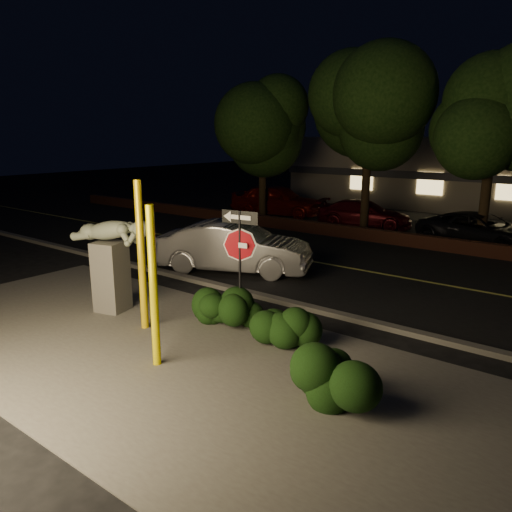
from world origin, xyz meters
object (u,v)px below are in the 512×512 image
at_px(silver_sedan, 234,247).
at_px(parked_car_darkred, 364,214).
at_px(signpost, 240,245).
at_px(parked_car_red, 277,200).
at_px(yellow_pole_left, 141,256).
at_px(sculpture, 111,254).
at_px(yellow_pole_right, 153,288).
at_px(parked_car_dark, 481,230).

distance_m(silver_sedan, parked_car_darkred, 9.47).
bearing_deg(signpost, parked_car_red, 113.40).
xyz_separation_m(yellow_pole_left, sculpture, (-1.46, 0.28, -0.22)).
distance_m(yellow_pole_right, sculpture, 3.32).
distance_m(silver_sedan, parked_car_red, 11.07).
xyz_separation_m(parked_car_red, parked_car_dark, (10.41, -1.36, -0.18)).
relative_size(signpost, parked_car_red, 0.54).
bearing_deg(parked_car_red, sculpture, -171.70).
relative_size(yellow_pole_right, parked_car_darkred, 0.71).
relative_size(sculpture, parked_car_dark, 0.49).
bearing_deg(sculpture, silver_sedan, 74.16).
xyz_separation_m(yellow_pole_right, signpost, (-0.02, 2.45, 0.34)).
bearing_deg(parked_car_dark, silver_sedan, 160.34).
xyz_separation_m(silver_sedan, parked_car_dark, (5.11, 8.36, -0.13)).
relative_size(yellow_pole_left, sculpture, 1.43).
xyz_separation_m(yellow_pole_left, parked_car_red, (-6.76, 14.52, -0.81)).
bearing_deg(parked_car_darkred, signpost, -178.61).
distance_m(sculpture, parked_car_red, 15.21).
distance_m(signpost, parked_car_darkred, 13.32).
bearing_deg(yellow_pole_right, parked_car_red, 118.21).
height_order(signpost, silver_sedan, signpost).
relative_size(parked_car_red, parked_car_darkred, 1.13).
bearing_deg(sculpture, parked_car_dark, 52.44).
height_order(sculpture, silver_sedan, sculpture).
bearing_deg(signpost, sculpture, -168.60).
xyz_separation_m(yellow_pole_right, silver_sedan, (-3.05, 5.84, -0.73)).
distance_m(parked_car_darkred, parked_car_dark, 5.44).
xyz_separation_m(sculpture, parked_car_darkred, (-0.22, 13.99, -0.79)).
height_order(yellow_pole_right, parked_car_red, yellow_pole_right).
height_order(sculpture, parked_car_darkred, sculpture).
bearing_deg(parked_car_dark, parked_car_red, 94.36).
bearing_deg(parked_car_red, parked_car_dark, -109.56).
distance_m(yellow_pole_left, signpost, 2.12).
xyz_separation_m(silver_sedan, parked_car_darkred, (-0.22, 9.47, -0.16)).
xyz_separation_m(signpost, silver_sedan, (-3.03, 3.39, -1.07)).
height_order(parked_car_red, parked_car_darkred, parked_car_red).
bearing_deg(parked_car_dark, yellow_pole_left, 176.28).
distance_m(signpost, silver_sedan, 4.67).
xyz_separation_m(yellow_pole_right, sculpture, (-3.04, 1.33, -0.09)).
bearing_deg(sculpture, parked_car_red, 94.50).
height_order(signpost, parked_car_dark, signpost).
relative_size(yellow_pole_left, yellow_pole_right, 1.09).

